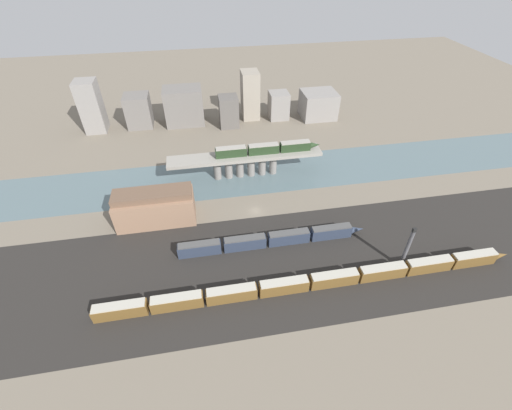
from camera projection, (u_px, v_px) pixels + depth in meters
name	position (u px, v px, depth m)	size (l,w,h in m)	color
ground_plane	(255.00, 211.00, 115.21)	(400.00, 400.00, 0.00)	#756B5B
railbed_yard	(270.00, 265.00, 96.96)	(280.00, 42.00, 0.01)	#282623
river_water	(246.00, 175.00, 131.76)	(320.00, 25.59, 0.01)	slate
bridge	(245.00, 160.00, 127.49)	(57.13, 7.86, 9.19)	gray
train_on_bridge	(267.00, 149.00, 125.92)	(39.38, 2.89, 3.59)	#23381E
train_yard_near	(314.00, 282.00, 90.01)	(113.39, 2.74, 4.12)	brown
train_yard_mid	(271.00, 240.00, 102.03)	(56.88, 2.66, 4.19)	#2D384C
warehouse_building	(155.00, 207.00, 108.36)	(24.60, 10.24, 11.62)	#937056
signal_tower	(407.00, 249.00, 92.32)	(1.06, 1.06, 14.59)	#4C4C51
city_block_far_left	(91.00, 107.00, 153.30)	(9.08, 9.70, 23.16)	gray
city_block_left	(139.00, 111.00, 159.69)	(11.32, 11.10, 14.88)	slate
city_block_center	(184.00, 106.00, 161.18)	(17.71, 12.38, 17.03)	slate
city_block_right	(229.00, 111.00, 159.75)	(8.71, 8.89, 14.30)	#605B56
city_block_far_right	(250.00, 95.00, 164.45)	(8.11, 10.14, 22.45)	gray
city_block_tall	(279.00, 105.00, 166.92)	(9.19, 9.20, 12.77)	gray
city_block_low	(318.00, 105.00, 167.99)	(16.42, 14.26, 12.55)	gray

